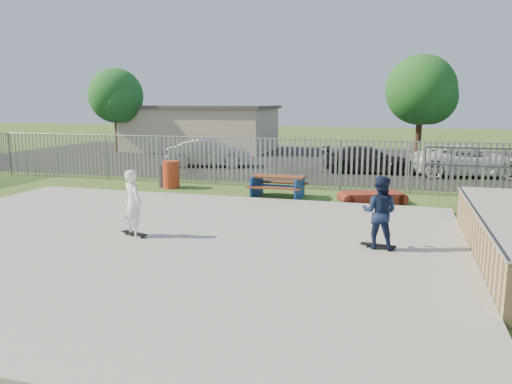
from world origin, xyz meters
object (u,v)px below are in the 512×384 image
(picnic_table, at_px, (278,187))
(trash_bin_grey, at_px, (165,176))
(tree_mid, at_px, (421,90))
(car_white, at_px, (469,161))
(skater_navy, at_px, (380,212))
(tree_left, at_px, (116,96))
(trash_bin_red, at_px, (171,175))
(car_dark, at_px, (368,160))
(car_silver, at_px, (210,153))
(skater_white, at_px, (133,203))
(funbox, at_px, (372,198))

(picnic_table, height_order, trash_bin_grey, trash_bin_grey)
(tree_mid, bearing_deg, picnic_table, -112.03)
(picnic_table, distance_m, car_white, 10.59)
(skater_navy, bearing_deg, tree_mid, -85.63)
(tree_left, distance_m, tree_mid, 19.88)
(trash_bin_red, xyz_separation_m, skater_navy, (8.49, -6.85, 0.43))
(car_dark, bearing_deg, trash_bin_grey, 125.05)
(car_silver, height_order, car_white, car_silver)
(trash_bin_red, relative_size, car_dark, 0.25)
(trash_bin_red, bearing_deg, tree_mid, 50.51)
(picnic_table, height_order, tree_left, tree_left)
(car_dark, bearing_deg, tree_mid, -30.34)
(tree_mid, xyz_separation_m, skater_white, (-7.25, -19.38, -3.12))
(skater_white, bearing_deg, tree_mid, -80.57)
(car_silver, bearing_deg, funbox, -144.82)
(tree_mid, bearing_deg, tree_left, 178.41)
(tree_mid, bearing_deg, trash_bin_grey, -130.84)
(picnic_table, xyz_separation_m, skater_white, (-2.08, -6.62, 0.57))
(trash_bin_red, relative_size, car_white, 0.21)
(trash_bin_red, distance_m, car_dark, 9.96)
(trash_bin_grey, height_order, car_silver, car_silver)
(picnic_table, bearing_deg, skater_navy, -56.21)
(car_dark, height_order, tree_left, tree_left)
(tree_left, relative_size, tree_mid, 0.94)
(tree_left, bearing_deg, car_silver, -32.46)
(car_white, xyz_separation_m, tree_left, (-22.03, 5.67, 3.11))
(car_dark, bearing_deg, car_white, -93.96)
(picnic_table, bearing_deg, trash_bin_grey, 169.80)
(funbox, height_order, trash_bin_red, trash_bin_red)
(car_white, bearing_deg, picnic_table, 126.44)
(funbox, relative_size, car_dark, 0.47)
(picnic_table, bearing_deg, car_silver, 127.89)
(car_white, bearing_deg, car_silver, 80.73)
(trash_bin_red, height_order, trash_bin_grey, trash_bin_red)
(funbox, bearing_deg, trash_bin_grey, 151.53)
(trash_bin_grey, bearing_deg, skater_white, -69.08)
(trash_bin_grey, xyz_separation_m, skater_navy, (8.83, -7.01, 0.53))
(car_white, bearing_deg, car_dark, 81.50)
(trash_bin_grey, distance_m, skater_navy, 11.29)
(car_white, height_order, tree_mid, tree_mid)
(funbox, relative_size, trash_bin_grey, 2.30)
(tree_left, bearing_deg, skater_white, -57.66)
(picnic_table, distance_m, funbox, 3.37)
(car_silver, bearing_deg, car_white, -104.28)
(skater_white, bearing_deg, car_silver, -46.07)
(trash_bin_red, height_order, skater_white, skater_white)
(car_dark, xyz_separation_m, tree_left, (-17.42, 5.77, 3.19))
(skater_navy, bearing_deg, car_white, -95.95)
(tree_left, relative_size, skater_white, 3.43)
(car_silver, bearing_deg, car_dark, -104.71)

